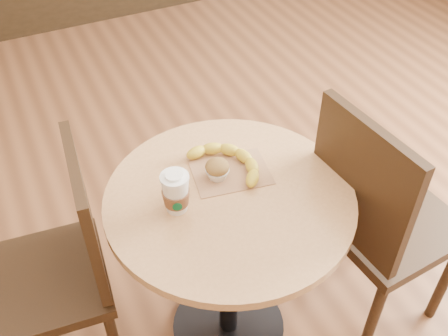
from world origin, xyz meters
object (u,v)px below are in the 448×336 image
at_px(chair_right, 377,218).
at_px(cafe_table, 229,237).
at_px(banana, 227,164).
at_px(chair_left, 60,266).
at_px(coffee_cup, 176,194).
at_px(muffin, 217,169).

bearing_deg(chair_right, cafe_table, 70.05).
xyz_separation_m(chair_right, banana, (-0.45, 0.25, 0.23)).
height_order(cafe_table, banana, banana).
bearing_deg(cafe_table, chair_left, 162.95).
bearing_deg(chair_left, cafe_table, 78.92).
height_order(cafe_table, chair_right, chair_right).
xyz_separation_m(chair_left, coffee_cup, (0.36, -0.14, 0.30)).
height_order(chair_right, banana, chair_right).
distance_m(chair_right, banana, 0.57).
height_order(cafe_table, chair_left, chair_left).
distance_m(coffee_cup, banana, 0.23).
height_order(chair_right, coffee_cup, chair_right).
bearing_deg(banana, cafe_table, -136.78).
xyz_separation_m(chair_left, banana, (0.57, -0.05, 0.26)).
relative_size(chair_right, coffee_cup, 7.12).
bearing_deg(muffin, coffee_cup, -157.75).
bearing_deg(cafe_table, chair_right, -15.38).
bearing_deg(chair_right, coffee_cup, 72.16).
relative_size(chair_left, muffin, 12.08).
height_order(cafe_table, muffin, muffin).
height_order(chair_left, banana, chair_left).
relative_size(coffee_cup, muffin, 1.82).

